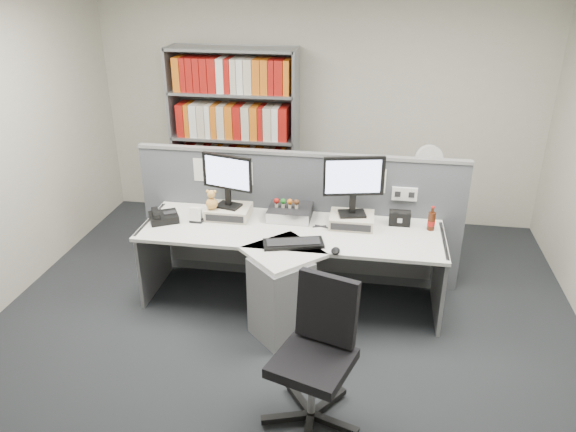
% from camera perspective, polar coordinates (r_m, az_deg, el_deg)
% --- Properties ---
extents(ground, '(5.50, 5.50, 0.00)m').
position_cam_1_polar(ground, '(4.48, -1.39, -14.27)').
color(ground, '#26292D').
rests_on(ground, ground).
extents(room_shell, '(5.04, 5.54, 2.72)m').
position_cam_1_polar(room_shell, '(3.63, -1.68, 8.31)').
color(room_shell, beige).
rests_on(room_shell, ground).
extents(partition, '(3.00, 0.08, 1.27)m').
position_cam_1_polar(partition, '(5.19, 1.12, -0.01)').
color(partition, '#51565C').
rests_on(partition, ground).
extents(desk, '(2.60, 1.20, 0.72)m').
position_cam_1_polar(desk, '(4.70, -0.11, -5.42)').
color(desk, silver).
rests_on(desk, ground).
extents(monitor_riser_left, '(0.38, 0.31, 0.10)m').
position_cam_1_polar(monitor_riser_left, '(5.01, -6.10, 0.43)').
color(monitor_riser_left, beige).
rests_on(monitor_riser_left, desk).
extents(monitor_riser_right, '(0.38, 0.31, 0.10)m').
position_cam_1_polar(monitor_riser_right, '(4.85, 6.55, -0.43)').
color(monitor_riser_right, beige).
rests_on(monitor_riser_right, desk).
extents(monitor_left, '(0.47, 0.20, 0.48)m').
position_cam_1_polar(monitor_left, '(4.88, -6.26, 4.07)').
color(monitor_left, black).
rests_on(monitor_left, monitor_riser_left).
extents(monitor_right, '(0.51, 0.21, 0.53)m').
position_cam_1_polar(monitor_right, '(4.71, 6.76, 3.60)').
color(monitor_right, black).
rests_on(monitor_right, monitor_riser_right).
extents(desktop_pc, '(0.38, 0.34, 0.10)m').
position_cam_1_polar(desktop_pc, '(4.97, 0.22, 0.39)').
color(desktop_pc, black).
rests_on(desktop_pc, desk).
extents(figurines, '(0.23, 0.05, 0.09)m').
position_cam_1_polar(figurines, '(4.92, -0.16, 1.41)').
color(figurines, beige).
rests_on(figurines, desktop_pc).
extents(keyboard, '(0.52, 0.31, 0.03)m').
position_cam_1_polar(keyboard, '(4.50, 0.55, -2.82)').
color(keyboard, black).
rests_on(keyboard, desk).
extents(mouse, '(0.07, 0.11, 0.04)m').
position_cam_1_polar(mouse, '(4.39, 4.91, -3.59)').
color(mouse, black).
rests_on(mouse, desk).
extents(desk_phone, '(0.32, 0.31, 0.10)m').
position_cam_1_polar(desk_phone, '(5.03, -12.70, -0.08)').
color(desk_phone, black).
rests_on(desk_phone, desk).
extents(desk_calendar, '(0.11, 0.08, 0.13)m').
position_cam_1_polar(desk_calendar, '(4.95, -9.41, -0.01)').
color(desk_calendar, black).
rests_on(desk_calendar, desk).
extents(plush_toy, '(0.11, 0.11, 0.18)m').
position_cam_1_polar(plush_toy, '(4.93, -7.84, 1.54)').
color(plush_toy, gold).
rests_on(plush_toy, monitor_riser_left).
extents(speaker, '(0.19, 0.10, 0.12)m').
position_cam_1_polar(speaker, '(4.93, 11.39, -0.21)').
color(speaker, black).
rests_on(speaker, desk).
extents(cola_bottle, '(0.07, 0.07, 0.22)m').
position_cam_1_polar(cola_bottle, '(4.89, 14.51, -0.51)').
color(cola_bottle, '#3F190A').
rests_on(cola_bottle, desk).
extents(shelving_unit, '(1.41, 0.40, 2.00)m').
position_cam_1_polar(shelving_unit, '(6.34, -5.46, 7.69)').
color(shelving_unit, gray).
rests_on(shelving_unit, ground).
extents(filing_cabinet, '(0.45, 0.61, 0.70)m').
position_cam_1_polar(filing_cabinet, '(5.97, 13.57, -0.45)').
color(filing_cabinet, gray).
rests_on(filing_cabinet, ground).
extents(desk_fan, '(0.28, 0.17, 0.47)m').
position_cam_1_polar(desk_fan, '(5.74, 14.21, 5.41)').
color(desk_fan, white).
rests_on(desk_fan, filing_cabinet).
extents(office_chair, '(0.66, 0.66, 0.99)m').
position_cam_1_polar(office_chair, '(3.69, 3.05, -13.56)').
color(office_chair, silver).
rests_on(office_chair, ground).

